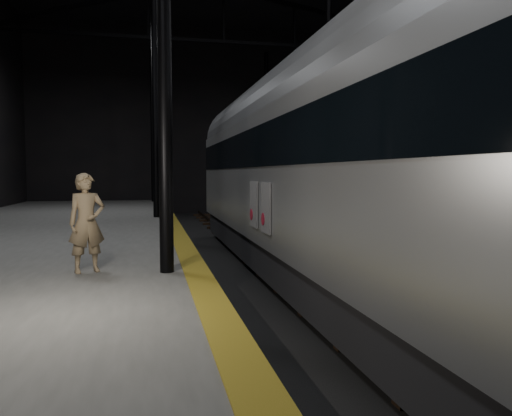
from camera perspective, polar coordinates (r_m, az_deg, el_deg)
name	(u,v)px	position (r m, az deg, el deg)	size (l,w,h in m)	color
ground	(298,274)	(14.32, 4.82, -7.51)	(44.00, 44.00, 0.00)	black
platform_left	(12,267)	(14.04, -26.08, -6.07)	(9.00, 43.80, 1.00)	#545452
tactile_strip	(182,242)	(13.57, -8.42, -3.88)	(0.50, 43.80, 0.01)	olive
track	(298,272)	(14.31, 4.83, -7.25)	(2.40, 43.00, 0.24)	#3F3328
train	(319,159)	(12.46, 7.16, 5.56)	(3.21, 21.48, 5.74)	#ADB0B5
woman	(87,223)	(9.82, -18.77, -1.62)	(0.68, 0.45, 1.86)	#947C5A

